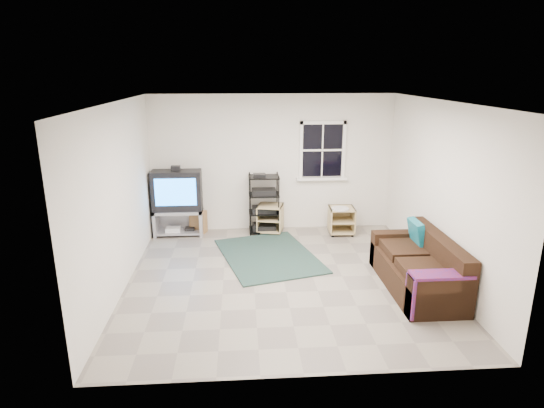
{
  "coord_description": "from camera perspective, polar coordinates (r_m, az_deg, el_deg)",
  "views": [
    {
      "loc": [
        -0.61,
        -6.21,
        3.0
      ],
      "look_at": [
        -0.14,
        0.4,
        1.05
      ],
      "focal_mm": 30.0,
      "sensor_mm": 36.0,
      "label": 1
    }
  ],
  "objects": [
    {
      "name": "shag_rug",
      "position": [
        7.69,
        -0.43,
        -6.48
      ],
      "size": [
        1.89,
        2.27,
        0.02
      ],
      "primitive_type": "cube",
      "rotation": [
        0.0,
        0.0,
        0.26
      ],
      "color": "#2F1E15",
      "rests_on": "ground"
    },
    {
      "name": "paper_bag",
      "position": [
        8.85,
        -9.22,
        -2.2
      ],
      "size": [
        0.34,
        0.28,
        0.43
      ],
      "primitive_type": "cube",
      "rotation": [
        0.0,
        0.0,
        -0.32
      ],
      "color": "olive",
      "rests_on": "ground"
    },
    {
      "name": "side_table_right",
      "position": [
        8.76,
        8.66,
        -1.77
      ],
      "size": [
        0.49,
        0.5,
        0.54
      ],
      "rotation": [
        0.0,
        0.0,
        -0.05
      ],
      "color": "tan",
      "rests_on": "ground"
    },
    {
      "name": "sofa",
      "position": [
        6.84,
        18.0,
        -7.72
      ],
      "size": [
        0.82,
        1.86,
        0.85
      ],
      "color": "black",
      "rests_on": "ground"
    },
    {
      "name": "av_rack",
      "position": [
        8.67,
        -1.01,
        -0.42
      ],
      "size": [
        0.57,
        0.42,
        1.14
      ],
      "color": "black",
      "rests_on": "ground"
    },
    {
      "name": "room",
      "position": [
        8.76,
        6.32,
        6.26
      ],
      "size": [
        4.6,
        4.62,
        4.6
      ],
      "color": "gray",
      "rests_on": "ground"
    },
    {
      "name": "tv_unit",
      "position": [
        8.65,
        -11.78,
        0.82
      ],
      "size": [
        0.91,
        0.45,
        1.33
      ],
      "color": "#9E9EA6",
      "rests_on": "ground"
    },
    {
      "name": "side_table_left",
      "position": [
        8.75,
        -0.17,
        -1.67
      ],
      "size": [
        0.56,
        0.56,
        0.54
      ],
      "rotation": [
        0.0,
        0.0,
        -0.24
      ],
      "color": "tan",
      "rests_on": "ground"
    }
  ]
}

